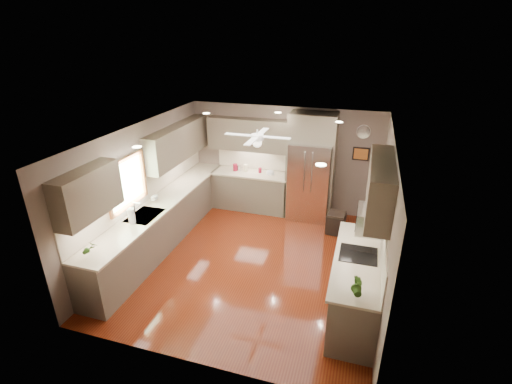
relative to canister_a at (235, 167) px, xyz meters
The scene contains 28 objects.
floor 2.69m from the canister_a, 62.98° to the right, with size 5.00×5.00×0.00m, color #4C150A.
ceiling 2.89m from the canister_a, 62.98° to the right, with size 5.00×5.00×0.00m, color white.
wall_back 1.19m from the canister_a, 14.27° to the left, with size 4.50×4.50×0.00m, color #6A5B51.
wall_front 4.85m from the canister_a, 76.53° to the right, with size 4.50×4.50×0.00m, color #6A5B51.
wall_left 2.49m from the canister_a, 116.87° to the right, with size 5.00×5.00×0.00m, color #6A5B51.
wall_right 4.05m from the canister_a, 33.23° to the right, with size 5.00×5.00×0.00m, color #6A5B51.
canister_a is the anchor object (origin of this frame).
canister_b 0.10m from the canister_a, ahead, with size 0.09×0.09×0.14m, color silver.
canister_c 0.26m from the canister_a, ahead, with size 0.10×0.10×0.16m, color beige.
canister_d 0.61m from the canister_a, ahead, with size 0.08×0.08×0.12m, color maroon.
soap_bottle 2.32m from the canister_a, 113.52° to the right, with size 0.08×0.08×0.18m, color white.
potted_plant_left 4.21m from the canister_a, 101.36° to the right, with size 0.16×0.11×0.29m, color #2A5217.
potted_plant_right 4.96m from the canister_a, 52.13° to the right, with size 0.17×0.14×0.31m, color #2A5217.
bowl 0.89m from the canister_a, ahead, with size 0.19×0.19×0.05m, color beige.
left_run 2.29m from the canister_a, 111.82° to the right, with size 0.65×4.70×1.45m.
back_run 0.67m from the canister_a, ahead, with size 1.85×0.65×1.45m.
uppers 1.77m from the canister_a, 75.55° to the right, with size 4.50×4.70×0.95m.
window 2.97m from the canister_a, 111.92° to the right, with size 0.05×1.12×0.92m.
sink 2.83m from the canister_a, 106.49° to the right, with size 0.50×0.70×0.32m.
refrigerator 1.84m from the canister_a, ahead, with size 1.06×0.75×2.45m.
right_run 4.33m from the canister_a, 44.57° to the right, with size 0.70×2.20×1.45m.
microwave 4.22m from the canister_a, 41.22° to the right, with size 0.43×0.55×0.34m.
ceiling_fan 2.58m from the canister_a, 59.46° to the right, with size 1.18×1.18×0.32m.
recessed_lights 2.58m from the canister_a, 59.02° to the right, with size 2.84×3.14×0.01m.
wall_clock 3.07m from the canister_a, ahead, with size 0.30×0.03×0.30m.
framed_print 2.94m from the canister_a, ahead, with size 0.36×0.03×0.30m.
stool 2.73m from the canister_a, 14.75° to the right, with size 0.41×0.41×0.46m.
paper_towel 3.15m from the canister_a, 105.38° to the right, with size 0.12×0.12×0.30m.
Camera 1 is at (1.81, -5.72, 4.08)m, focal length 26.00 mm.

